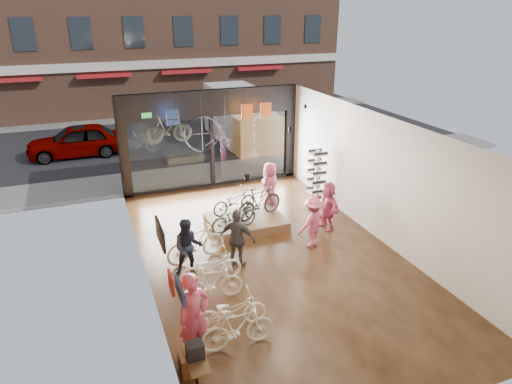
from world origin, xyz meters
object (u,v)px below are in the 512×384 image
floor_bike_5 (196,243)px  customer_1 (188,247)px  hung_bike (168,129)px  floor_bike_4 (211,267)px  display_bike_mid (259,202)px  box_truck (244,118)px  penny_farthing (210,134)px  customer_3 (313,222)px  customer_4 (270,187)px  customer_0 (194,316)px  customer_5 (327,206)px  floor_bike_2 (231,311)px  street_car (77,140)px  customer_2 (238,239)px  display_bike_right (234,201)px  display_platform (246,222)px  floor_bike_1 (237,328)px  floor_bike_3 (212,283)px  display_bike_left (234,217)px  sunglasses_rack (317,177)px

floor_bike_5 → customer_1: (-0.34, -0.63, 0.27)m
hung_bike → floor_bike_4: bearing=-180.0°
display_bike_mid → box_truck: bearing=-34.9°
floor_bike_5 → penny_farthing: 4.76m
customer_1 → customer_3: bearing=14.1°
customer_4 → hung_bike: hung_bike is taller
customer_0 → customer_5: size_ratio=1.19×
floor_bike_2 → street_car: bearing=15.3°
street_car → customer_2: size_ratio=2.62×
display_bike_mid → display_bike_right: (-0.66, 0.60, -0.12)m
floor_bike_5 → hung_bike: (0.10, 3.68, 2.39)m
floor_bike_5 → customer_5: bearing=-96.3°
street_car → box_truck: (8.05, -1.00, 0.60)m
hung_bike → display_platform: bearing=-137.9°
customer_2 → penny_farthing: bearing=-56.3°
box_truck → floor_bike_4: size_ratio=4.19×
street_car → floor_bike_4: (2.97, -12.69, -0.33)m
floor_bike_1 → floor_bike_4: 2.56m
display_bike_right → customer_1: size_ratio=0.98×
display_platform → display_bike_right: 0.80m
floor_bike_3 → display_platform: (2.12, 3.45, -0.31)m
floor_bike_4 → customer_2: 1.10m
customer_1 → customer_4: bearing=51.8°
floor_bike_1 → customer_4: 7.08m
display_platform → display_bike_left: (-0.62, -0.62, 0.56)m
display_platform → display_bike_mid: size_ratio=1.36×
customer_3 → floor_bike_5: bearing=-23.1°
display_bike_mid → hung_bike: 3.88m
floor_bike_2 → display_bike_left: (1.41, 4.01, 0.28)m
customer_0 → customer_5: bearing=22.4°
floor_bike_4 → floor_bike_5: floor_bike_5 is taller
floor_bike_3 → customer_0: customer_0 is taller
display_bike_mid → sunglasses_rack: 2.72m
floor_bike_3 → display_bike_right: bearing=-18.7°
customer_0 → customer_1: size_ratio=1.18×
customer_4 → penny_farthing: (-1.67, 1.55, 1.64)m
floor_bike_1 → floor_bike_4: size_ratio=0.97×
street_car → customer_4: bearing=34.3°
floor_bike_2 → display_platform: 5.06m
street_car → display_bike_right: bearing=26.4°
hung_bike → box_truck: bearing=-36.5°
floor_bike_5 → customer_5: customer_5 is taller
box_truck → display_platform: 9.57m
display_bike_left → floor_bike_5: bearing=108.8°
customer_0 → customer_3: (4.35, 3.24, -0.16)m
floor_bike_3 → display_bike_right: display_bike_right is taller
floor_bike_5 → display_bike_right: display_bike_right is taller
floor_bike_2 → customer_3: customer_3 is taller
customer_2 → customer_1: bearing=36.3°
floor_bike_1 → penny_farthing: bearing=-11.3°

